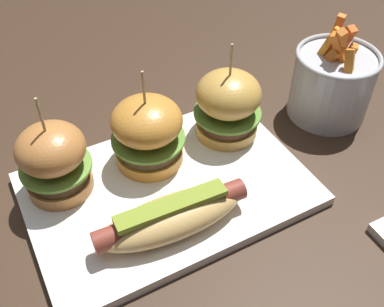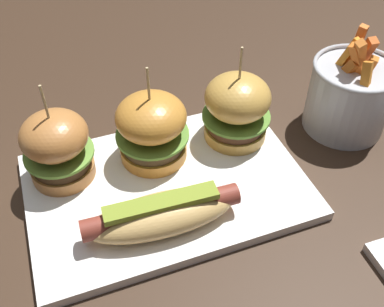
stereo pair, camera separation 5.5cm
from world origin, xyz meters
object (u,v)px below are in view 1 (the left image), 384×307
Objects in this scene: slider_left at (54,160)px; slider_right at (228,104)px; fries_bucket at (332,83)px; platter_main at (168,189)px; hot_dog at (172,216)px; slider_center at (146,132)px.

slider_right is at bearing -1.72° from slider_left.
slider_left is at bearing 176.27° from fries_bucket.
platter_main is 0.14m from slider_right.
hot_dog is at bearing -141.06° from slider_right.
slider_center is at bearing -3.05° from slider_left.
slider_right is at bearing 38.94° from hot_dog.
fries_bucket is (0.29, -0.02, -0.01)m from slider_center.
slider_left is 0.93× the size of fries_bucket.
slider_left is (-0.12, 0.06, 0.06)m from platter_main.
platter_main is 2.50× the size of slider_left.
platter_main is 0.29m from fries_bucket.
slider_left reaches higher than hot_dog.
hot_dog reaches higher than platter_main.
hot_dog is 0.19m from slider_right.
slider_left and slider_center have the same top height.
platter_main is 2.46× the size of slider_right.
slider_center is at bearing 78.99° from hot_dog.
slider_right is (0.14, 0.12, 0.03)m from hot_dog.
fries_bucket is at bearing 6.79° from platter_main.
slider_right is 0.94× the size of fries_bucket.
hot_dog is (-0.02, -0.06, 0.03)m from platter_main.
slider_right is at bearing 173.44° from fries_bucket.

